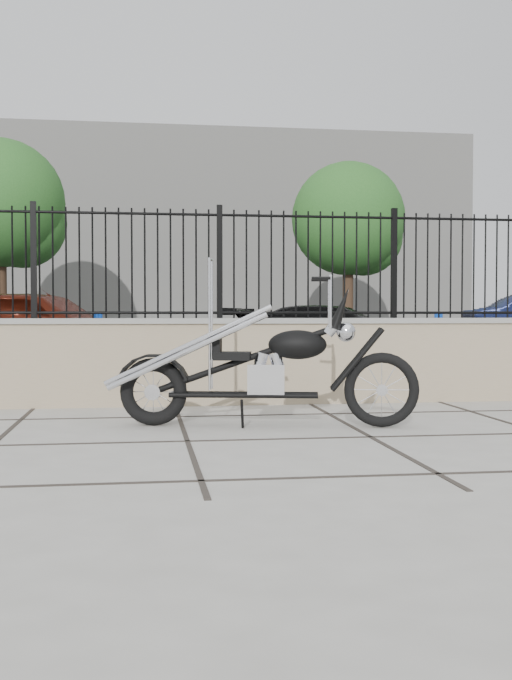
{
  "coord_description": "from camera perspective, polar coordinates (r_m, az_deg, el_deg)",
  "views": [
    {
      "loc": [
        -1.85,
        -6.28,
        1.02
      ],
      "look_at": [
        -0.8,
        1.03,
        0.77
      ],
      "focal_mm": 42.0,
      "sensor_mm": 36.0,
      "label": 1
    }
  ],
  "objects": [
    {
      "name": "chopper_motorcycle",
      "position": [
        7.09,
        0.34,
        -0.08
      ],
      "size": [
        2.59,
        0.96,
        1.53
      ],
      "primitive_type": null,
      "rotation": [
        0.0,
        0.0,
        -0.21
      ],
      "color": "black",
      "rests_on": "ground_plane"
    },
    {
      "name": "car_red",
      "position": [
        13.27,
        -15.47,
        0.6
      ],
      "size": [
        4.53,
        2.98,
        1.43
      ],
      "primitive_type": "imported",
      "rotation": [
        0.0,
        0.0,
        1.24
      ],
      "color": "#4B150A",
      "rests_on": "parking_lot"
    },
    {
      "name": "iron_fence",
      "position": [
        8.99,
        3.76,
        5.41
      ],
      "size": [
        14.0,
        0.08,
        1.2
      ],
      "primitive_type": "cube",
      "color": "black",
      "rests_on": "retaining_wall"
    },
    {
      "name": "tree_left",
      "position": [
        23.33,
        -17.9,
        9.71
      ],
      "size": [
        3.55,
        3.55,
        5.99
      ],
      "rotation": [
        0.0,
        0.0,
        -0.03
      ],
      "color": "#382619",
      "rests_on": "ground_plane"
    },
    {
      "name": "ground_plane",
      "position": [
        6.62,
        8.22,
        -6.92
      ],
      "size": [
        90.0,
        90.0,
        0.0
      ],
      "primitive_type": "plane",
      "color": "#99968E",
      "rests_on": "ground"
    },
    {
      "name": "bollard_b",
      "position": [
        11.87,
        12.94,
        -0.56
      ],
      "size": [
        0.13,
        0.13,
        1.01
      ],
      "primitive_type": "cylinder",
      "rotation": [
        0.0,
        0.0,
        -0.1
      ],
      "color": "#0E22D5",
      "rests_on": "ground_plane"
    },
    {
      "name": "retaining_wall",
      "position": [
        8.99,
        3.74,
        -1.48
      ],
      "size": [
        14.0,
        0.36,
        0.96
      ],
      "primitive_type": "cube",
      "color": "gray",
      "rests_on": "ground_plane"
    },
    {
      "name": "bollard_a",
      "position": [
        10.79,
        -11.26,
        -0.82
      ],
      "size": [
        0.13,
        0.13,
        1.0
      ],
      "primitive_type": "cylinder",
      "rotation": [
        0.0,
        0.0,
        -0.07
      ],
      "color": "blue",
      "rests_on": "ground_plane"
    },
    {
      "name": "parking_lot",
      "position": [
        18.9,
        -2.51,
        -1.11
      ],
      "size": [
        30.0,
        30.0,
        0.0
      ],
      "primitive_type": "plane",
      "color": "black",
      "rests_on": "ground"
    },
    {
      "name": "tree_right",
      "position": [
        23.55,
        6.63,
        8.99
      ],
      "size": [
        3.3,
        3.3,
        5.56
      ],
      "rotation": [
        0.0,
        0.0,
        0.23
      ],
      "color": "#382619",
      "rests_on": "ground_plane"
    },
    {
      "name": "background_building",
      "position": [
        32.97,
        -4.93,
        7.17
      ],
      "size": [
        22.0,
        6.0,
        8.0
      ],
      "primitive_type": "cube",
      "color": "beige",
      "rests_on": "ground_plane"
    },
    {
      "name": "car_black",
      "position": [
        14.29,
        5.91,
        0.19
      ],
      "size": [
        4.28,
        2.98,
        1.15
      ],
      "primitive_type": "imported",
      "rotation": [
        0.0,
        0.0,
        1.19
      ],
      "color": "black",
      "rests_on": "parking_lot"
    }
  ]
}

